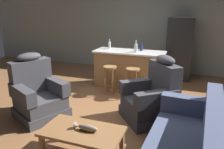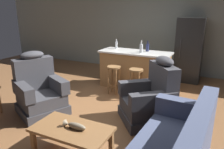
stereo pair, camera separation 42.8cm
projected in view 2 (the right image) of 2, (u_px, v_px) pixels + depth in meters
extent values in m
plane|color=brown|center=(112.00, 107.00, 4.61)|extent=(12.00, 12.00, 0.00)
cube|color=#939E93|center=(155.00, 31.00, 6.92)|extent=(12.00, 0.05, 2.60)
cube|color=olive|center=(72.00, 129.00, 3.01)|extent=(1.10, 0.60, 0.04)
cube|color=olive|center=(34.00, 142.00, 3.07)|extent=(0.06, 0.06, 0.38)
cube|color=olive|center=(56.00, 127.00, 3.48)|extent=(0.06, 0.06, 0.38)
cube|color=olive|center=(111.00, 142.00, 3.07)|extent=(0.06, 0.06, 0.38)
cube|color=#4C3823|center=(77.00, 129.00, 2.97)|extent=(0.22, 0.07, 0.01)
ellipsoid|color=gray|center=(77.00, 126.00, 2.96)|extent=(0.28, 0.09, 0.09)
cone|color=gray|center=(67.00, 123.00, 3.03)|extent=(0.06, 0.10, 0.10)
cube|color=#4C5675|center=(198.00, 136.00, 2.36)|extent=(0.33, 1.91, 0.52)
cube|color=#4C5675|center=(184.00, 109.00, 3.25)|extent=(0.85, 0.26, 0.28)
cube|color=#3D3D42|center=(43.00, 108.00, 4.33)|extent=(1.12, 1.12, 0.18)
cube|color=#3D3D42|center=(42.00, 99.00, 4.27)|extent=(1.05, 1.03, 0.24)
cube|color=#3D3D42|center=(34.00, 74.00, 4.37)|extent=(0.55, 0.78, 0.64)
ellipsoid|color=#3D3D42|center=(32.00, 55.00, 4.26)|extent=(0.44, 0.53, 0.16)
cube|color=#3D3D42|center=(57.00, 83.00, 4.38)|extent=(0.80, 0.51, 0.26)
cube|color=#3D3D42|center=(23.00, 91.00, 3.99)|extent=(0.80, 0.51, 0.26)
cube|color=#3D3D42|center=(146.00, 116.00, 4.02)|extent=(1.18, 1.18, 0.18)
cube|color=#3D3D42|center=(146.00, 106.00, 3.95)|extent=(1.10, 1.09, 0.24)
cube|color=#3D3D42|center=(163.00, 82.00, 3.89)|extent=(0.66, 0.74, 0.64)
ellipsoid|color=#3D3D42|center=(164.00, 61.00, 3.78)|extent=(0.50, 0.53, 0.16)
cube|color=#3D3D42|center=(153.00, 101.00, 3.57)|extent=(0.73, 0.64, 0.26)
cube|color=#3D3D42|center=(139.00, 87.00, 4.18)|extent=(0.73, 0.64, 0.26)
cylinder|color=olive|center=(0.00, 101.00, 4.26)|extent=(0.04, 0.04, 0.52)
cube|color=#9E7042|center=(135.00, 70.00, 5.64)|extent=(1.71, 0.63, 0.91)
cube|color=silver|center=(135.00, 52.00, 5.50)|extent=(1.80, 0.70, 0.04)
cylinder|color=olive|center=(114.00, 67.00, 5.16)|extent=(0.32, 0.32, 0.04)
torus|color=olive|center=(114.00, 85.00, 5.29)|extent=(0.23, 0.23, 0.02)
cylinder|color=olive|center=(108.00, 81.00, 5.21)|extent=(0.04, 0.04, 0.64)
cylinder|color=olive|center=(116.00, 83.00, 5.13)|extent=(0.04, 0.04, 0.64)
cylinder|color=olive|center=(112.00, 79.00, 5.39)|extent=(0.04, 0.04, 0.64)
cylinder|color=olive|center=(119.00, 80.00, 5.30)|extent=(0.04, 0.04, 0.64)
cylinder|color=olive|center=(136.00, 70.00, 4.93)|extent=(0.32, 0.32, 0.04)
torus|color=olive|center=(136.00, 88.00, 5.05)|extent=(0.23, 0.23, 0.02)
cylinder|color=olive|center=(130.00, 85.00, 4.98)|extent=(0.04, 0.04, 0.64)
cylinder|color=olive|center=(138.00, 86.00, 4.90)|extent=(0.04, 0.04, 0.64)
cylinder|color=olive|center=(133.00, 82.00, 5.15)|extent=(0.04, 0.04, 0.64)
cylinder|color=olive|center=(141.00, 83.00, 5.07)|extent=(0.04, 0.04, 0.64)
cube|color=black|center=(189.00, 50.00, 6.06)|extent=(0.70, 0.66, 1.76)
cylinder|color=#333338|center=(180.00, 48.00, 5.82)|extent=(0.02, 0.02, 0.50)
cylinder|color=#23284C|center=(147.00, 48.00, 5.49)|extent=(0.08, 0.08, 0.19)
cylinder|color=#23284C|center=(148.00, 42.00, 5.45)|extent=(0.03, 0.03, 0.08)
cylinder|color=silver|center=(141.00, 49.00, 5.29)|extent=(0.08, 0.08, 0.21)
cylinder|color=silver|center=(141.00, 42.00, 5.25)|extent=(0.03, 0.03, 0.09)
cylinder|color=silver|center=(116.00, 45.00, 5.87)|extent=(0.07, 0.07, 0.18)
cylinder|color=silver|center=(116.00, 40.00, 5.84)|extent=(0.03, 0.03, 0.08)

